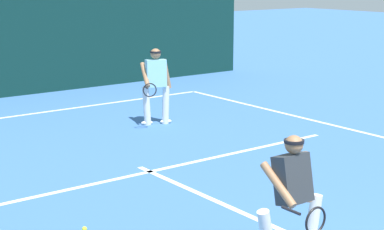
{
  "coord_description": "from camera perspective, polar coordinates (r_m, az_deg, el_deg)",
  "views": [
    {
      "loc": [
        -5.48,
        -2.35,
        3.22
      ],
      "look_at": [
        0.47,
        5.55,
        1.0
      ],
      "focal_mm": 59.23,
      "sensor_mm": 36.0,
      "label": 1
    }
  ],
  "objects": [
    {
      "name": "court_line_centre",
      "position": [
        8.44,
        7.17,
        -9.86
      ],
      "size": [
        0.1,
        6.4,
        0.01
      ],
      "primitive_type": "cube",
      "color": "white",
      "rests_on": "ground_plane"
    },
    {
      "name": "player_far",
      "position": [
        13.66,
        -3.28,
        2.91
      ],
      "size": [
        0.95,
        0.87,
        1.66
      ],
      "rotation": [
        0.0,
        0.0,
        2.81
      ],
      "color": "silver",
      "rests_on": "ground_plane"
    },
    {
      "name": "player_near",
      "position": [
        7.07,
        9.04,
        -7.27
      ],
      "size": [
        0.98,
        0.86,
        1.53
      ],
      "rotation": [
        0.0,
        0.0,
        3.14
      ],
      "color": "silver",
      "rests_on": "ground_plane"
    },
    {
      "name": "tennis_ball_extra",
      "position": [
        8.31,
        -9.66,
        -10.08
      ],
      "size": [
        0.07,
        0.07,
        0.07
      ],
      "primitive_type": "sphere",
      "color": "#D1E033",
      "rests_on": "ground_plane"
    },
    {
      "name": "court_line_service",
      "position": [
        10.56,
        -3.81,
        -5.11
      ],
      "size": [
        8.12,
        0.1,
        0.01
      ],
      "primitive_type": "cube",
      "color": "white",
      "rests_on": "ground_plane"
    },
    {
      "name": "court_line_baseline_far",
      "position": [
        15.21,
        -15.0,
        -0.0
      ],
      "size": [
        9.96,
        0.1,
        0.01
      ],
      "primitive_type": "cube",
      "color": "white",
      "rests_on": "ground_plane"
    }
  ]
}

